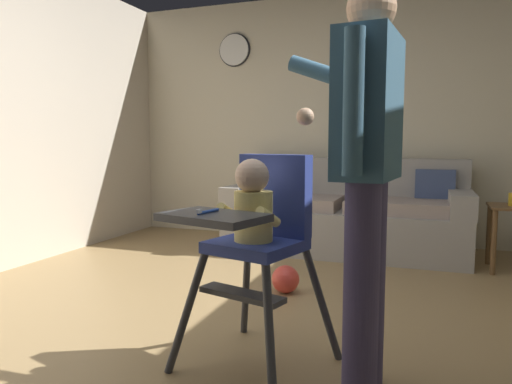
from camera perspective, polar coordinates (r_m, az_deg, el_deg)
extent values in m
cube|color=#9A7C50|center=(2.68, -3.71, -17.46)|extent=(5.88, 6.96, 0.10)
cube|color=beige|center=(5.06, 8.70, 8.59)|extent=(5.08, 0.06, 2.51)
cube|color=gray|center=(4.51, 10.46, -4.54)|extent=(2.15, 0.84, 0.40)
cube|color=gray|center=(4.78, 11.21, 1.23)|extent=(2.15, 0.22, 0.46)
cube|color=gray|center=(4.73, -1.33, -0.29)|extent=(0.20, 0.84, 0.20)
cube|color=gray|center=(4.42, 23.26, -1.21)|extent=(0.20, 0.84, 0.20)
cube|color=gray|center=(4.53, 4.56, -1.16)|extent=(0.86, 0.60, 0.11)
cube|color=gray|center=(4.37, 16.48, -1.64)|extent=(0.86, 0.60, 0.11)
cube|color=#3D4C75|center=(4.60, 20.56, 0.41)|extent=(0.34, 0.11, 0.34)
cylinder|color=#35363C|center=(2.19, -8.28, -14.09)|extent=(0.20, 0.13, 0.54)
cylinder|color=#35363C|center=(1.93, 1.63, -16.82)|extent=(0.13, 0.20, 0.54)
cylinder|color=#35363C|center=(2.51, -1.21, -11.40)|extent=(0.13, 0.20, 0.54)
cylinder|color=#35363C|center=(2.29, 7.92, -13.19)|extent=(0.20, 0.13, 0.54)
cube|color=#2C3D91|center=(2.14, 0.01, -6.41)|extent=(0.44, 0.44, 0.05)
cube|color=#2C3D91|center=(2.23, 2.24, -0.35)|extent=(0.37, 0.16, 0.38)
cube|color=#35363C|center=(1.88, -5.10, -3.02)|extent=(0.45, 0.36, 0.03)
cube|color=#35363C|center=(2.11, -1.73, -12.11)|extent=(0.41, 0.20, 0.02)
cylinder|color=#E8D579|center=(2.10, -0.31, -2.90)|extent=(0.21, 0.21, 0.22)
sphere|color=beige|center=(2.07, -0.47, 1.93)|extent=(0.15, 0.15, 0.15)
cylinder|color=#E8D579|center=(2.13, -3.24, -2.49)|extent=(0.08, 0.15, 0.10)
cylinder|color=#E8D579|center=(2.00, 1.47, -3.00)|extent=(0.08, 0.15, 0.10)
cylinder|color=blue|center=(1.90, -5.72, -2.32)|extent=(0.04, 0.13, 0.01)
cube|color=white|center=(1.85, -6.81, -2.29)|extent=(0.02, 0.03, 0.02)
cylinder|color=#403A63|center=(2.07, 13.20, -10.47)|extent=(0.14, 0.14, 0.87)
cylinder|color=#403A63|center=(1.96, 12.42, -11.41)|extent=(0.14, 0.14, 0.87)
cube|color=#355A73|center=(1.93, 13.32, 9.80)|extent=(0.24, 0.42, 0.56)
sphere|color=tan|center=(1.99, 13.59, 20.48)|extent=(0.19, 0.19, 0.19)
cylinder|color=#355A73|center=(2.16, 10.00, 13.18)|extent=(0.48, 0.12, 0.23)
sphere|color=tan|center=(2.20, 5.89, 8.93)|extent=(0.08, 0.08, 0.08)
cylinder|color=#355A73|center=(1.70, 11.55, 10.39)|extent=(0.07, 0.07, 0.50)
sphere|color=#D13D33|center=(3.28, 3.53, -10.33)|extent=(0.19, 0.19, 0.19)
cylinder|color=brown|center=(4.10, 26.50, -5.42)|extent=(0.04, 0.04, 0.50)
cylinder|color=brown|center=(4.43, 26.00, -4.58)|extent=(0.04, 0.04, 0.50)
cylinder|color=white|center=(5.41, -2.61, 16.57)|extent=(0.33, 0.03, 0.33)
cylinder|color=black|center=(5.42, -2.54, 16.54)|extent=(0.36, 0.02, 0.36)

